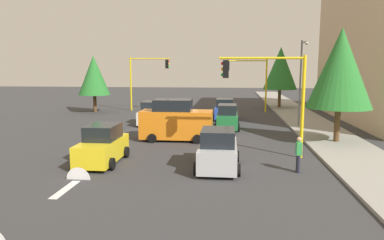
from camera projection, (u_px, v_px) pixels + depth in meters
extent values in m
plane|color=#353538|center=(180.00, 135.00, 26.42)|extent=(120.00, 120.00, 0.00)
cube|color=gray|center=(312.00, 125.00, 30.25)|extent=(80.00, 4.00, 0.15)
cube|color=silver|center=(65.00, 189.00, 14.63)|extent=(2.20, 0.36, 0.01)
cone|color=silver|center=(79.00, 179.00, 15.91)|extent=(0.01, 1.10, 1.10)
cylinder|color=yellow|center=(266.00, 86.00, 39.00)|extent=(0.18, 0.18, 5.72)
cylinder|color=yellow|center=(246.00, 61.00, 38.83)|extent=(0.12, 4.50, 0.12)
cube|color=black|center=(228.00, 66.00, 39.11)|extent=(0.36, 0.32, 0.96)
sphere|color=red|center=(226.00, 63.00, 39.09)|extent=(0.18, 0.18, 0.18)
sphere|color=yellow|center=(226.00, 66.00, 39.13)|extent=(0.18, 0.18, 0.18)
sphere|color=green|center=(226.00, 69.00, 39.18)|extent=(0.18, 0.18, 0.18)
cylinder|color=yellow|center=(303.00, 107.00, 19.34)|extent=(0.18, 0.18, 5.54)
cylinder|color=yellow|center=(262.00, 58.00, 19.18)|extent=(0.12, 4.50, 0.12)
cube|color=black|center=(226.00, 69.00, 19.46)|extent=(0.36, 0.32, 0.96)
sphere|color=red|center=(223.00, 63.00, 19.44)|extent=(0.18, 0.18, 0.18)
sphere|color=yellow|center=(222.00, 69.00, 19.48)|extent=(0.18, 0.18, 0.18)
sphere|color=green|center=(222.00, 75.00, 19.53)|extent=(0.18, 0.18, 0.18)
cylinder|color=yellow|center=(131.00, 84.00, 40.53)|extent=(0.18, 0.18, 5.95)
cylinder|color=yellow|center=(150.00, 59.00, 39.88)|extent=(0.12, 4.50, 0.12)
cube|color=black|center=(167.00, 64.00, 39.77)|extent=(0.36, 0.32, 0.96)
sphere|color=red|center=(169.00, 61.00, 39.71)|extent=(0.18, 0.18, 0.18)
sphere|color=yellow|center=(169.00, 64.00, 39.75)|extent=(0.18, 0.18, 0.18)
sphere|color=green|center=(169.00, 67.00, 39.80)|extent=(0.18, 0.18, 0.18)
cylinder|color=slate|center=(300.00, 85.00, 28.89)|extent=(0.14, 0.14, 7.00)
cylinder|color=slate|center=(304.00, 42.00, 27.52)|extent=(1.80, 0.10, 0.10)
ellipsoid|color=silver|center=(307.00, 43.00, 26.66)|extent=(0.56, 0.28, 0.20)
cylinder|color=brown|center=(279.00, 98.00, 42.97)|extent=(0.36, 0.36, 2.48)
cone|color=#28752D|center=(280.00, 68.00, 42.45)|extent=(3.96, 3.96, 4.95)
cylinder|color=brown|center=(337.00, 124.00, 23.19)|extent=(0.36, 0.36, 2.52)
cone|color=#28752D|center=(340.00, 68.00, 22.66)|extent=(4.03, 4.03, 5.04)
cylinder|color=brown|center=(95.00, 103.00, 39.20)|extent=(0.36, 0.36, 2.11)
cone|color=#28752D|center=(94.00, 75.00, 38.77)|extent=(3.37, 3.37, 4.21)
cube|color=orange|center=(177.00, 124.00, 24.29)|extent=(1.90, 4.80, 1.85)
cube|color=black|center=(173.00, 105.00, 24.12)|extent=(1.67, 2.50, 0.76)
cylinder|color=black|center=(200.00, 133.00, 25.24)|extent=(0.20, 0.60, 0.60)
cylinder|color=black|center=(197.00, 139.00, 23.26)|extent=(0.20, 0.60, 0.60)
cylinder|color=black|center=(158.00, 133.00, 25.55)|extent=(0.20, 0.60, 0.60)
cylinder|color=black|center=(152.00, 138.00, 23.56)|extent=(0.20, 0.60, 0.60)
cube|color=blue|center=(224.00, 112.00, 33.95)|extent=(3.63, 1.77, 1.05)
cube|color=black|center=(225.00, 103.00, 33.64)|extent=(1.89, 1.56, 0.76)
cylinder|color=black|center=(215.00, 115.00, 35.21)|extent=(0.60, 0.20, 0.60)
cylinder|color=black|center=(234.00, 115.00, 35.02)|extent=(0.60, 0.20, 0.60)
cylinder|color=black|center=(214.00, 118.00, 33.00)|extent=(0.60, 0.20, 0.60)
cylinder|color=black|center=(235.00, 118.00, 32.80)|extent=(0.60, 0.20, 0.60)
cube|color=#B2B5BA|center=(218.00, 154.00, 17.60)|extent=(4.00, 1.80, 1.05)
cube|color=black|center=(218.00, 137.00, 17.27)|extent=(2.08, 1.58, 0.76)
cylinder|color=black|center=(200.00, 156.00, 18.98)|extent=(0.60, 0.20, 0.60)
cylinder|color=black|center=(237.00, 156.00, 18.78)|extent=(0.60, 0.20, 0.60)
cylinder|color=black|center=(196.00, 169.00, 16.54)|extent=(0.60, 0.20, 0.60)
cylinder|color=black|center=(238.00, 170.00, 16.34)|extent=(0.60, 0.20, 0.60)
cube|color=yellow|center=(102.00, 150.00, 18.59)|extent=(3.98, 1.68, 1.05)
cube|color=black|center=(103.00, 132.00, 18.65)|extent=(2.07, 1.48, 0.76)
cylinder|color=black|center=(112.00, 164.00, 17.34)|extent=(0.60, 0.20, 0.60)
cylinder|color=black|center=(76.00, 163.00, 17.52)|extent=(0.60, 0.20, 0.60)
cylinder|color=black|center=(126.00, 152.00, 19.77)|extent=(0.60, 0.20, 0.60)
cylinder|color=black|center=(95.00, 151.00, 19.95)|extent=(0.60, 0.20, 0.60)
cube|color=white|center=(152.00, 116.00, 31.07)|extent=(3.87, 1.71, 1.05)
cube|color=black|center=(152.00, 106.00, 31.12)|extent=(2.01, 1.50, 0.76)
cylinder|color=black|center=(159.00, 123.00, 29.85)|extent=(0.60, 0.20, 0.60)
cylinder|color=black|center=(138.00, 123.00, 30.04)|extent=(0.60, 0.20, 0.60)
cylinder|color=black|center=(164.00, 119.00, 32.21)|extent=(0.60, 0.20, 0.60)
cylinder|color=black|center=(144.00, 119.00, 32.40)|extent=(0.60, 0.20, 0.60)
cube|color=#1E7238|center=(227.00, 120.00, 28.86)|extent=(3.96, 1.61, 1.05)
cube|color=black|center=(227.00, 109.00, 28.53)|extent=(2.06, 1.42, 0.76)
cylinder|color=black|center=(217.00, 122.00, 30.21)|extent=(0.60, 0.20, 0.60)
cylinder|color=black|center=(238.00, 123.00, 30.03)|extent=(0.60, 0.20, 0.60)
cylinder|color=black|center=(216.00, 127.00, 27.79)|extent=(0.60, 0.20, 0.60)
cylinder|color=black|center=(238.00, 128.00, 27.61)|extent=(0.60, 0.20, 0.60)
cylinder|color=#262638|center=(298.00, 164.00, 16.86)|extent=(0.16, 0.16, 0.85)
cylinder|color=#262638|center=(298.00, 163.00, 17.05)|extent=(0.16, 0.16, 0.85)
cube|color=green|center=(299.00, 148.00, 16.85)|extent=(0.40, 0.24, 0.60)
sphere|color=tan|center=(299.00, 139.00, 16.78)|extent=(0.22, 0.22, 0.22)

